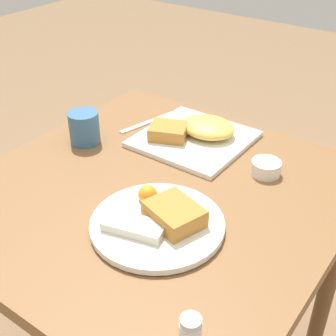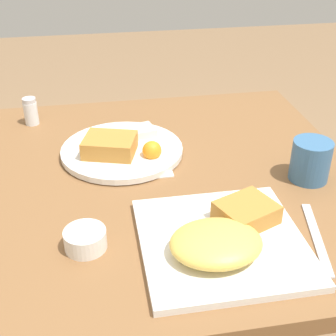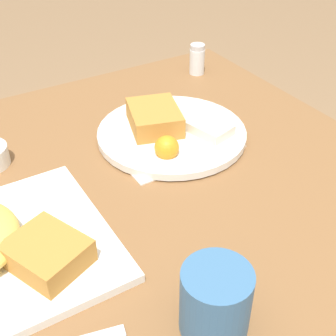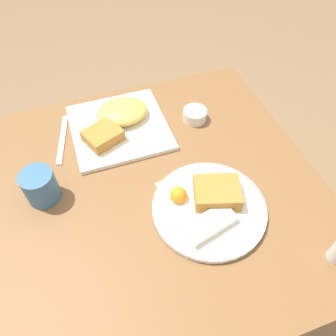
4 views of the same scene
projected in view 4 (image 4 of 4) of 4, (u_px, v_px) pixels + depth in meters
ground_plane at (164, 283)px, 1.44m from camera, size 8.00×8.00×0.00m
dining_table at (162, 205)px, 0.95m from camera, size 0.84×0.87×0.73m
menu_card at (199, 209)px, 0.83m from camera, size 0.16×0.23×0.00m
plate_square_near at (118, 122)px, 1.00m from camera, size 0.28×0.28×0.06m
plate_oval_far at (210, 205)px, 0.81m from camera, size 0.28×0.28×0.05m
sauce_ramekin at (195, 115)px, 1.02m from camera, size 0.07×0.07×0.04m
butter_knife at (62, 139)px, 0.98m from camera, size 0.06×0.20×0.00m
coffee_mug at (40, 186)px, 0.82m from camera, size 0.08×0.08×0.09m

